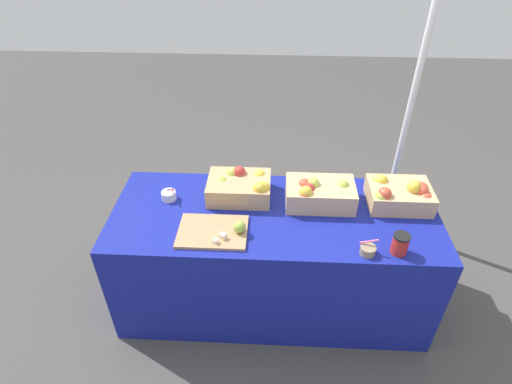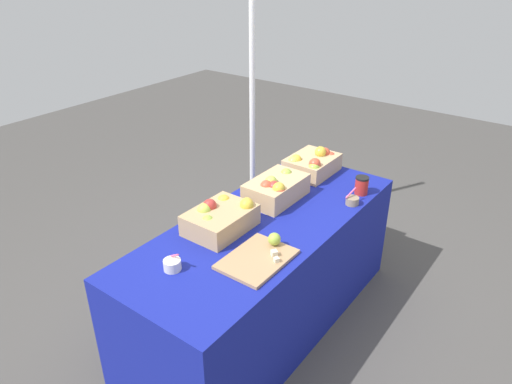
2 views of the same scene
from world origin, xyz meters
name	(u,v)px [view 1 (image 1 of 2)]	position (x,y,z in m)	size (l,w,h in m)	color
ground_plane	(272,296)	(0.00, 0.00, 0.00)	(10.00, 10.00, 0.00)	#474442
table	(273,258)	(0.00, 0.00, 0.37)	(1.90, 0.76, 0.74)	navy
apple_crate_left	(399,194)	(0.73, 0.12, 0.81)	(0.36, 0.28, 0.18)	tan
apple_crate_middle	(319,193)	(0.26, 0.10, 0.82)	(0.40, 0.25, 0.17)	tan
apple_crate_right	(240,187)	(-0.21, 0.15, 0.81)	(0.37, 0.28, 0.17)	tan
cutting_board_front	(217,231)	(-0.31, -0.19, 0.76)	(0.38, 0.27, 0.09)	tan
sample_bowl_near	(368,250)	(0.48, -0.31, 0.77)	(0.09, 0.08, 0.10)	gray
sample_bowl_mid	(169,195)	(-0.64, 0.10, 0.77)	(0.09, 0.09, 0.10)	silver
coffee_cup	(400,244)	(0.64, -0.29, 0.80)	(0.09, 0.09, 0.12)	red
tent_pole	(412,99)	(0.89, 0.77, 1.12)	(0.04, 0.04, 2.25)	white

